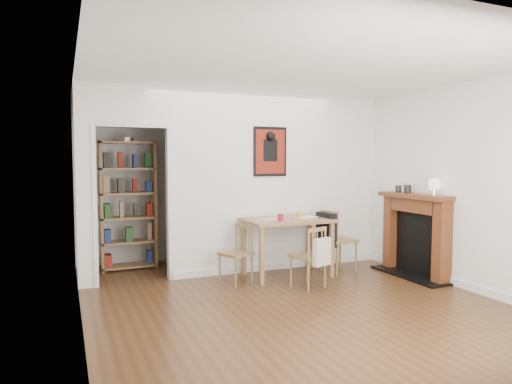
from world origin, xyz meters
name	(u,v)px	position (x,y,z in m)	size (l,w,h in m)	color
ground	(286,298)	(0.00, 0.00, 0.00)	(5.20, 5.20, 0.00)	#54301B
room_shell	(251,183)	(0.10, 1.34, 1.30)	(5.20, 5.20, 5.20)	white
dining_table	(287,226)	(0.48, 0.93, 0.71)	(1.19, 0.76, 0.81)	#977346
chair_left	(236,254)	(-0.32, 0.84, 0.39)	(0.51, 0.51, 0.78)	olive
chair_right	(338,240)	(1.26, 0.84, 0.47)	(0.56, 0.51, 0.91)	olive
chair_front	(309,256)	(0.47, 0.30, 0.40)	(0.50, 0.53, 0.79)	olive
bookshelf	(128,206)	(-1.51, 2.26, 0.95)	(0.81, 0.32, 1.92)	#977346
fireplace	(416,232)	(2.16, 0.25, 0.62)	(0.45, 1.25, 1.16)	brown
red_glass	(281,217)	(0.30, 0.77, 0.86)	(0.07, 0.07, 0.10)	maroon
orange_fruit	(299,215)	(0.69, 0.99, 0.85)	(0.08, 0.08, 0.08)	orange
placemat	(269,219)	(0.23, 0.97, 0.81)	(0.37, 0.28, 0.00)	beige
notebook	(306,217)	(0.79, 0.95, 0.82)	(0.29, 0.21, 0.01)	white
mantel_lamp	(434,185)	(2.13, -0.10, 1.30)	(0.14, 0.14, 0.22)	silver
ceramic_jar_a	(408,189)	(2.13, 0.41, 1.22)	(0.10, 0.10, 0.12)	black
ceramic_jar_b	(398,189)	(2.08, 0.54, 1.21)	(0.08, 0.08, 0.10)	black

